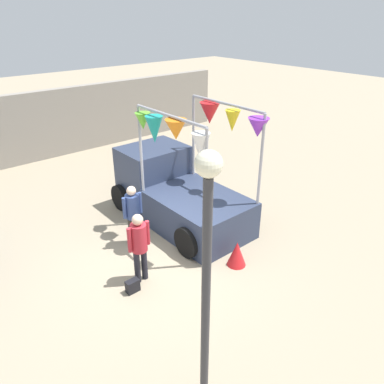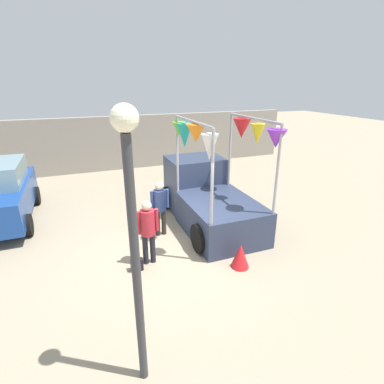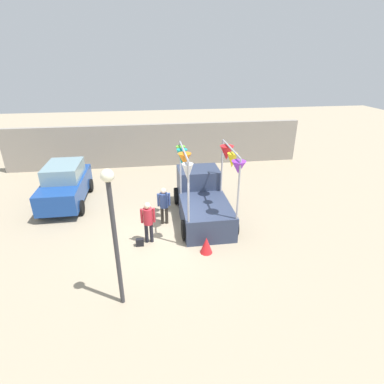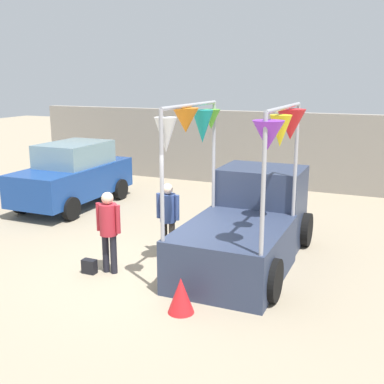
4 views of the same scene
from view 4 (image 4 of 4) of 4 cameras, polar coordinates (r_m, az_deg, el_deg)
ground_plane at (r=9.69m, az=-5.07°, el=-9.37°), size 60.00×60.00×0.00m
vendor_truck at (r=10.06m, az=6.73°, el=-3.14°), size 2.44×4.10×3.28m
parked_car at (r=14.62m, az=-13.89°, el=2.02°), size 1.88×4.00×1.88m
person_customer at (r=9.42m, az=-9.87°, el=-3.85°), size 0.53×0.34×1.63m
person_vendor at (r=10.18m, az=-2.88°, el=-2.48°), size 0.53×0.34×1.59m
handbag at (r=9.74m, az=-12.07°, el=-8.62°), size 0.28×0.16×0.28m
brick_boundary_wall at (r=16.95m, az=8.43°, el=5.02°), size 18.00×0.36×2.60m
folded_kite_bundle_crimson at (r=7.99m, az=-1.33°, el=-12.14°), size 0.48×0.48×0.60m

